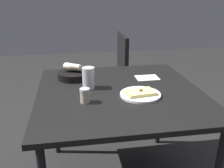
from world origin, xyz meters
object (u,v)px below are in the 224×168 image
at_px(beer_glass, 89,79).
at_px(pepper_shaker, 85,96).
at_px(dining_table, 120,99).
at_px(pizza_plate, 140,94).
at_px(chair_near, 111,73).
at_px(bread_basket, 73,74).

height_order(beer_glass, pepper_shaker, beer_glass).
distance_m(dining_table, pizza_plate, 0.16).
relative_size(pizza_plate, pepper_shaker, 2.92).
distance_m(dining_table, beer_glass, 0.24).
bearing_deg(beer_glass, pepper_shaker, 80.15).
relative_size(dining_table, chair_near, 1.12).
distance_m(beer_glass, pepper_shaker, 0.22).
relative_size(dining_table, pizza_plate, 4.20).
height_order(bread_basket, pepper_shaker, bread_basket).
bearing_deg(pepper_shaker, bread_basket, -82.53).
bearing_deg(dining_table, chair_near, -95.86).
xyz_separation_m(pizza_plate, bread_basket, (0.39, -0.38, 0.02)).
height_order(pizza_plate, chair_near, chair_near).
relative_size(beer_glass, pepper_shaker, 1.64).
bearing_deg(beer_glass, dining_table, 157.70).
height_order(dining_table, chair_near, chair_near).
height_order(pepper_shaker, chair_near, chair_near).
bearing_deg(chair_near, pepper_shaker, 73.44).
bearing_deg(pizza_plate, beer_glass, -30.48).
height_order(pizza_plate, beer_glass, beer_glass).
relative_size(pepper_shaker, chair_near, 0.09).
xyz_separation_m(dining_table, bread_basket, (0.28, -0.28, 0.10)).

